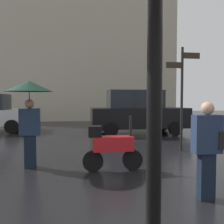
{
  "coord_description": "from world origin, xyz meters",
  "views": [
    {
      "loc": [
        -0.47,
        -2.27,
        1.59
      ],
      "look_at": [
        0.5,
        4.51,
        1.24
      ],
      "focal_mm": 39.53,
      "sensor_mm": 36.0,
      "label": 1
    }
  ],
  "objects_px": {
    "parked_scooter": "(111,146)",
    "street_signpost": "(182,89)",
    "pedestrian_with_umbrella": "(29,97)",
    "pedestrian_with_bag": "(208,144)",
    "parked_car_left": "(138,112)"
  },
  "relations": [
    {
      "from": "street_signpost",
      "to": "parked_scooter",
      "type": "bearing_deg",
      "value": -143.16
    },
    {
      "from": "pedestrian_with_bag",
      "to": "parked_scooter",
      "type": "relative_size",
      "value": 1.15
    },
    {
      "from": "parked_scooter",
      "to": "street_signpost",
      "type": "bearing_deg",
      "value": 23.99
    },
    {
      "from": "parked_scooter",
      "to": "pedestrian_with_bag",
      "type": "bearing_deg",
      "value": -66.69
    },
    {
      "from": "parked_scooter",
      "to": "parked_car_left",
      "type": "xyz_separation_m",
      "value": [
        2.04,
        5.68,
        0.45
      ]
    },
    {
      "from": "parked_scooter",
      "to": "parked_car_left",
      "type": "height_order",
      "value": "parked_car_left"
    },
    {
      "from": "pedestrian_with_umbrella",
      "to": "street_signpost",
      "type": "relative_size",
      "value": 0.63
    },
    {
      "from": "pedestrian_with_umbrella",
      "to": "pedestrian_with_bag",
      "type": "bearing_deg",
      "value": 152.57
    },
    {
      "from": "parked_scooter",
      "to": "street_signpost",
      "type": "height_order",
      "value": "street_signpost"
    },
    {
      "from": "parked_scooter",
      "to": "parked_car_left",
      "type": "distance_m",
      "value": 6.05
    },
    {
      "from": "pedestrian_with_bag",
      "to": "parked_car_left",
      "type": "distance_m",
      "value": 7.49
    },
    {
      "from": "street_signpost",
      "to": "pedestrian_with_umbrella",
      "type": "bearing_deg",
      "value": -162.81
    },
    {
      "from": "parked_scooter",
      "to": "street_signpost",
      "type": "xyz_separation_m",
      "value": [
        2.47,
        1.85,
        1.37
      ]
    },
    {
      "from": "parked_car_left",
      "to": "street_signpost",
      "type": "height_order",
      "value": "street_signpost"
    },
    {
      "from": "parked_scooter",
      "to": "parked_car_left",
      "type": "relative_size",
      "value": 0.31
    }
  ]
}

